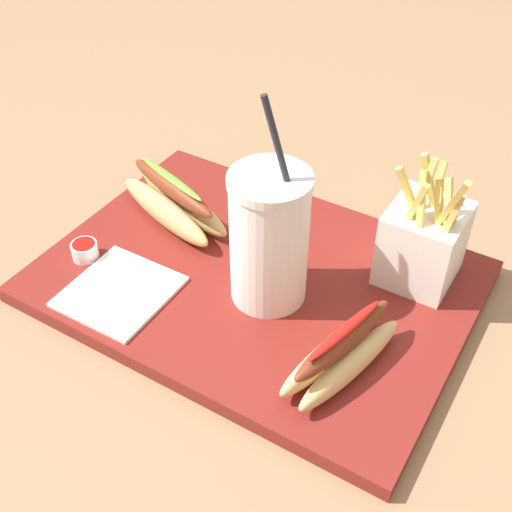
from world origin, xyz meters
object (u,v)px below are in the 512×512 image
fries_basket (423,242)px  hot_dog_1 (174,203)px  ketchup_cup_1 (85,250)px  soda_cup (269,238)px  hot_dog_2 (342,352)px  napkin_stack (120,292)px

fries_basket → hot_dog_1: size_ratio=0.90×
hot_dog_1 → ketchup_cup_1: size_ratio=5.80×
soda_cup → hot_dog_2: soda_cup is taller
hot_dog_2 → ketchup_cup_1: hot_dog_2 is taller
ketchup_cup_1 → napkin_stack: ketchup_cup_1 is taller
soda_cup → ketchup_cup_1: 0.24m
fries_basket → hot_dog_2: bearing=-95.0°
ketchup_cup_1 → napkin_stack: bearing=-19.8°
hot_dog_1 → soda_cup: bearing=-17.9°
fries_basket → hot_dog_2: size_ratio=1.03×
napkin_stack → hot_dog_1: bearing=101.2°
fries_basket → hot_dog_1: fries_basket is taller
fries_basket → ketchup_cup_1: size_ratio=5.23×
hot_dog_1 → hot_dog_2: (0.30, -0.11, -0.00)m
soda_cup → hot_dog_2: bearing=-25.5°
soda_cup → hot_dog_1: (-0.18, 0.06, -0.05)m
fries_basket → ketchup_cup_1: (-0.36, -0.18, -0.04)m
hot_dog_1 → hot_dog_2: hot_dog_1 is taller
soda_cup → ketchup_cup_1: bearing=-164.4°
fries_basket → napkin_stack: bearing=-143.5°
soda_cup → fries_basket: 0.18m
hot_dog_2 → napkin_stack: size_ratio=1.39×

